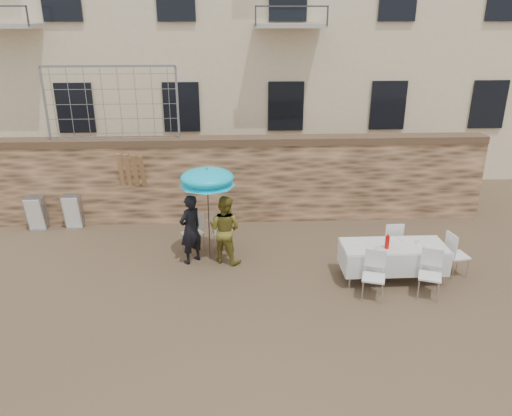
{
  "coord_description": "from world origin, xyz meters",
  "views": [
    {
      "loc": [
        -0.07,
        -7.44,
        5.18
      ],
      "look_at": [
        0.4,
        2.2,
        1.4
      ],
      "focal_mm": 35.0,
      "sensor_mm": 36.0,
      "label": 1
    }
  ],
  "objects_px": {
    "banquet_table": "(394,247)",
    "chair_stack_left": "(39,210)",
    "chair_stack_right": "(74,210)",
    "umbrella": "(207,181)",
    "couple_chair_left": "(193,232)",
    "table_chair_front_left": "(374,276)",
    "man_suit": "(190,229)",
    "table_chair_front_right": "(430,275)",
    "soda_bottle": "(387,242)",
    "couple_chair_right": "(223,231)",
    "table_chair_back": "(391,241)",
    "table_chair_side": "(457,254)",
    "woman_dress": "(225,229)"
  },
  "relations": [
    {
      "from": "man_suit",
      "to": "banquet_table",
      "type": "bearing_deg",
      "value": 122.54
    },
    {
      "from": "banquet_table",
      "to": "soda_bottle",
      "type": "xyz_separation_m",
      "value": [
        -0.2,
        -0.15,
        0.17
      ]
    },
    {
      "from": "couple_chair_right",
      "to": "table_chair_back",
      "type": "height_order",
      "value": "same"
    },
    {
      "from": "table_chair_front_left",
      "to": "chair_stack_left",
      "type": "bearing_deg",
      "value": 171.13
    },
    {
      "from": "umbrella",
      "to": "couple_chair_left",
      "type": "height_order",
      "value": "umbrella"
    },
    {
      "from": "soda_bottle",
      "to": "table_chair_back",
      "type": "distance_m",
      "value": 1.11
    },
    {
      "from": "banquet_table",
      "to": "couple_chair_right",
      "type": "bearing_deg",
      "value": 156.6
    },
    {
      "from": "table_chair_side",
      "to": "umbrella",
      "type": "bearing_deg",
      "value": 70.02
    },
    {
      "from": "woman_dress",
      "to": "banquet_table",
      "type": "relative_size",
      "value": 0.73
    },
    {
      "from": "chair_stack_left",
      "to": "table_chair_back",
      "type": "bearing_deg",
      "value": -15.34
    },
    {
      "from": "chair_stack_left",
      "to": "chair_stack_right",
      "type": "distance_m",
      "value": 0.9
    },
    {
      "from": "man_suit",
      "to": "umbrella",
      "type": "height_order",
      "value": "umbrella"
    },
    {
      "from": "chair_stack_right",
      "to": "banquet_table",
      "type": "bearing_deg",
      "value": -22.99
    },
    {
      "from": "man_suit",
      "to": "table_chair_front_right",
      "type": "xyz_separation_m",
      "value": [
        4.7,
        -1.72,
        -0.31
      ]
    },
    {
      "from": "chair_stack_left",
      "to": "table_chair_front_left",
      "type": "bearing_deg",
      "value": -26.82
    },
    {
      "from": "table_chair_front_left",
      "to": "table_chair_front_right",
      "type": "distance_m",
      "value": 1.1
    },
    {
      "from": "table_chair_front_right",
      "to": "table_chair_side",
      "type": "height_order",
      "value": "same"
    },
    {
      "from": "man_suit",
      "to": "banquet_table",
      "type": "distance_m",
      "value": 4.31
    },
    {
      "from": "man_suit",
      "to": "couple_chair_left",
      "type": "bearing_deg",
      "value": -134.52
    },
    {
      "from": "chair_stack_left",
      "to": "man_suit",
      "type": "bearing_deg",
      "value": -28.0
    },
    {
      "from": "man_suit",
      "to": "soda_bottle",
      "type": "distance_m",
      "value": 4.16
    },
    {
      "from": "couple_chair_right",
      "to": "soda_bottle",
      "type": "height_order",
      "value": "soda_bottle"
    },
    {
      "from": "man_suit",
      "to": "banquet_table",
      "type": "height_order",
      "value": "man_suit"
    },
    {
      "from": "couple_chair_right",
      "to": "man_suit",
      "type": "bearing_deg",
      "value": 48.48
    },
    {
      "from": "umbrella",
      "to": "soda_bottle",
      "type": "distance_m",
      "value": 3.92
    },
    {
      "from": "man_suit",
      "to": "umbrella",
      "type": "distance_m",
      "value": 1.15
    },
    {
      "from": "soda_bottle",
      "to": "table_chair_front_right",
      "type": "relative_size",
      "value": 0.27
    },
    {
      "from": "banquet_table",
      "to": "table_chair_side",
      "type": "height_order",
      "value": "table_chair_side"
    },
    {
      "from": "couple_chair_right",
      "to": "table_chair_back",
      "type": "xyz_separation_m",
      "value": [
        3.7,
        -0.72,
        0.0
      ]
    },
    {
      "from": "table_chair_side",
      "to": "table_chair_front_left",
      "type": "bearing_deg",
      "value": 103.56
    },
    {
      "from": "couple_chair_right",
      "to": "chair_stack_right",
      "type": "height_order",
      "value": "couple_chair_right"
    },
    {
      "from": "umbrella",
      "to": "table_chair_back",
      "type": "distance_m",
      "value": 4.25
    },
    {
      "from": "banquet_table",
      "to": "chair_stack_left",
      "type": "relative_size",
      "value": 2.28
    },
    {
      "from": "table_chair_front_right",
      "to": "chair_stack_right",
      "type": "bearing_deg",
      "value": 175.29
    },
    {
      "from": "soda_bottle",
      "to": "man_suit",
      "type": "bearing_deg",
      "value": 164.42
    },
    {
      "from": "woman_dress",
      "to": "banquet_table",
      "type": "xyz_separation_m",
      "value": [
        3.45,
        -0.97,
        -0.04
      ]
    },
    {
      "from": "couple_chair_left",
      "to": "couple_chair_right",
      "type": "height_order",
      "value": "same"
    },
    {
      "from": "couple_chair_left",
      "to": "table_chair_front_right",
      "type": "bearing_deg",
      "value": 114.43
    },
    {
      "from": "chair_stack_right",
      "to": "umbrella",
      "type": "bearing_deg",
      "value": -30.04
    },
    {
      "from": "couple_chair_right",
      "to": "chair_stack_left",
      "type": "xyz_separation_m",
      "value": [
        -4.75,
        1.6,
        -0.02
      ]
    },
    {
      "from": "umbrella",
      "to": "chair_stack_left",
      "type": "distance_m",
      "value": 5.1
    },
    {
      "from": "couple_chair_right",
      "to": "banquet_table",
      "type": "height_order",
      "value": "couple_chair_right"
    },
    {
      "from": "soda_bottle",
      "to": "table_chair_front_left",
      "type": "height_order",
      "value": "soda_bottle"
    },
    {
      "from": "table_chair_front_left",
      "to": "couple_chair_right",
      "type": "bearing_deg",
      "value": 159.98
    },
    {
      "from": "couple_chair_right",
      "to": "table_chair_front_left",
      "type": "xyz_separation_m",
      "value": [
        2.9,
        -2.27,
        0.0
      ]
    },
    {
      "from": "couple_chair_left",
      "to": "chair_stack_right",
      "type": "height_order",
      "value": "couple_chair_left"
    },
    {
      "from": "man_suit",
      "to": "soda_bottle",
      "type": "xyz_separation_m",
      "value": [
        4.0,
        -1.12,
        0.12
      ]
    },
    {
      "from": "man_suit",
      "to": "couple_chair_right",
      "type": "bearing_deg",
      "value": 173.64
    },
    {
      "from": "couple_chair_left",
      "to": "table_chair_front_left",
      "type": "distance_m",
      "value": 4.26
    },
    {
      "from": "man_suit",
      "to": "table_chair_front_left",
      "type": "height_order",
      "value": "man_suit"
    }
  ]
}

